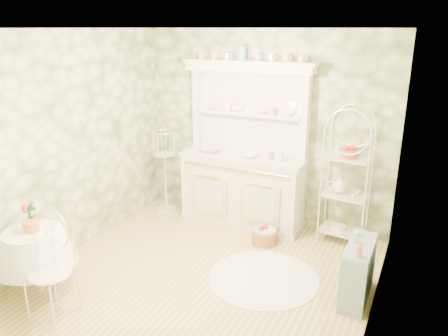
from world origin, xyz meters
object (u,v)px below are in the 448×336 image
at_px(kitchen_dresser, 243,146).
at_px(side_shelf, 358,274).
at_px(round_table, 37,263).
at_px(cafe_chair, 50,275).
at_px(birdcage_stand, 165,166).
at_px(bakers_rack, 346,178).
at_px(floor_basket, 265,235).

xyz_separation_m(kitchen_dresser, side_shelf, (1.82, -1.20, -0.86)).
distance_m(side_shelf, round_table, 3.35).
distance_m(cafe_chair, birdcage_stand, 2.70).
xyz_separation_m(side_shelf, round_table, (-3.06, -1.37, 0.07)).
bearing_deg(side_shelf, birdcage_stand, 157.39).
distance_m(side_shelf, birdcage_stand, 3.25).
distance_m(kitchen_dresser, bakers_rack, 1.44).
relative_size(kitchen_dresser, round_table, 3.25).
bearing_deg(side_shelf, cafe_chair, -152.18).
distance_m(bakers_rack, floor_basket, 1.28).
xyz_separation_m(side_shelf, cafe_chair, (-2.63, -1.58, 0.15)).
bearing_deg(floor_basket, birdcage_stand, 168.94).
height_order(kitchen_dresser, round_table, kitchen_dresser).
relative_size(kitchen_dresser, cafe_chair, 2.63).
xyz_separation_m(kitchen_dresser, round_table, (-1.24, -2.57, -0.79)).
bearing_deg(floor_basket, round_table, -130.11).
distance_m(kitchen_dresser, birdcage_stand, 1.30).
bearing_deg(round_table, birdcage_stand, 89.60).
xyz_separation_m(bakers_rack, round_table, (-2.66, -2.60, -0.53)).
bearing_deg(floor_basket, bakers_rack, 29.68).
height_order(round_table, floor_basket, round_table).
xyz_separation_m(kitchen_dresser, bakers_rack, (1.42, 0.04, -0.26)).
height_order(side_shelf, round_table, round_table).
relative_size(bakers_rack, birdcage_stand, 1.23).
xyz_separation_m(side_shelf, floor_basket, (-1.29, 0.73, -0.18)).
bearing_deg(kitchen_dresser, bakers_rack, 1.43).
height_order(kitchen_dresser, birdcage_stand, kitchen_dresser).
bearing_deg(side_shelf, bakers_rack, 104.83).
bearing_deg(birdcage_stand, round_table, -90.40).
bearing_deg(birdcage_stand, floor_basket, -11.06).
relative_size(birdcage_stand, floor_basket, 4.35).
height_order(kitchen_dresser, floor_basket, kitchen_dresser).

